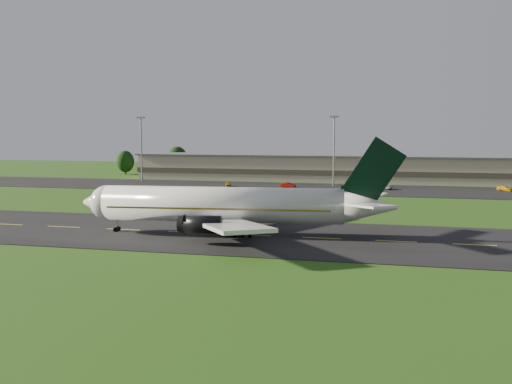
% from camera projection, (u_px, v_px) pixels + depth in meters
% --- Properties ---
extents(ground, '(360.00, 360.00, 0.00)m').
position_uv_depth(ground, '(252.00, 236.00, 89.44)').
color(ground, '#224411').
rests_on(ground, ground).
extents(taxiway, '(220.00, 30.00, 0.10)m').
position_uv_depth(taxiway, '(252.00, 235.00, 89.43)').
color(taxiway, black).
rests_on(taxiway, ground).
extents(apron, '(260.00, 30.00, 0.10)m').
position_uv_depth(apron, '(313.00, 188.00, 159.09)').
color(apron, black).
rests_on(apron, ground).
extents(airliner, '(51.25, 41.97, 15.57)m').
position_uv_depth(airliner, '(228.00, 205.00, 89.90)').
color(airliner, white).
rests_on(airliner, ground).
extents(terminal, '(145.00, 16.00, 8.40)m').
position_uv_depth(terminal, '(343.00, 169.00, 180.59)').
color(terminal, tan).
rests_on(terminal, ground).
extents(light_mast_west, '(2.40, 1.20, 20.35)m').
position_uv_depth(light_mast_west, '(141.00, 141.00, 177.91)').
color(light_mast_west, gray).
rests_on(light_mast_west, ground).
extents(light_mast_centre, '(2.40, 1.20, 20.35)m').
position_uv_depth(light_mast_centre, '(334.00, 142.00, 164.28)').
color(light_mast_centre, gray).
rests_on(light_mast_centre, ground).
extents(tree_line, '(196.28, 10.19, 10.43)m').
position_uv_depth(tree_line, '(440.00, 165.00, 183.55)').
color(tree_line, black).
rests_on(tree_line, ground).
extents(service_vehicle_a, '(2.54, 4.11, 1.31)m').
position_uv_depth(service_vehicle_a, '(228.00, 184.00, 163.91)').
color(service_vehicle_a, '#C0820B').
rests_on(service_vehicle_a, apron).
extents(service_vehicle_b, '(4.56, 2.10, 1.45)m').
position_uv_depth(service_vehicle_b, '(288.00, 185.00, 160.84)').
color(service_vehicle_b, maroon).
rests_on(service_vehicle_b, apron).
extents(service_vehicle_c, '(2.66, 4.54, 1.19)m').
position_uv_depth(service_vehicle_c, '(388.00, 187.00, 156.08)').
color(service_vehicle_c, silver).
rests_on(service_vehicle_c, apron).
extents(service_vehicle_d, '(4.58, 4.08, 1.28)m').
position_uv_depth(service_vehicle_d, '(505.00, 188.00, 152.53)').
color(service_vehicle_d, '#E0A50D').
rests_on(service_vehicle_d, apron).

